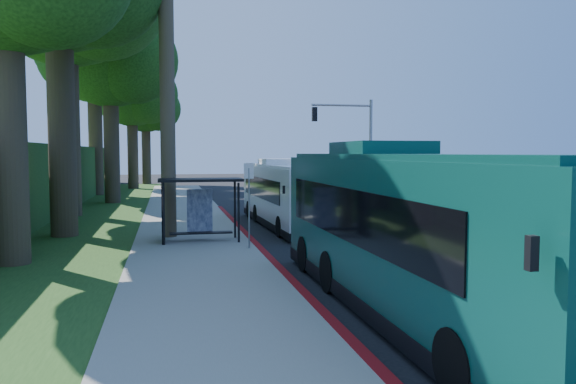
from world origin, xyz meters
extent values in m
plane|color=black|center=(0.00, 0.00, 0.00)|extent=(140.00, 140.00, 0.00)
cube|color=gray|center=(-7.30, 0.00, 0.06)|extent=(4.50, 70.00, 0.12)
cube|color=maroon|center=(-5.00, -4.00, 0.07)|extent=(0.25, 30.00, 0.13)
cube|color=#234719|center=(-13.00, 5.00, 0.03)|extent=(8.00, 70.00, 0.06)
cube|color=black|center=(-7.00, -3.00, 2.50)|extent=(3.20, 1.50, 0.10)
cube|color=black|center=(-8.45, -3.00, 1.20)|extent=(0.06, 1.30, 2.20)
cube|color=navy|center=(-7.00, -2.30, 1.25)|extent=(1.00, 0.12, 1.70)
cube|color=black|center=(-7.00, -3.10, 0.45)|extent=(2.40, 0.40, 0.06)
cube|color=black|center=(-8.40, -2.40, 1.20)|extent=(0.08, 0.08, 2.40)
cube|color=black|center=(-5.60, -2.40, 1.20)|extent=(0.08, 0.08, 2.40)
cube|color=black|center=(-8.40, -3.60, 1.20)|extent=(0.08, 0.08, 2.40)
cube|color=black|center=(-5.60, -3.60, 1.20)|extent=(0.08, 0.08, 2.40)
cylinder|color=gray|center=(-5.40, -5.00, 1.50)|extent=(0.06, 0.06, 3.00)
cube|color=white|center=(-5.40, -5.00, 2.90)|extent=(0.35, 0.04, 0.55)
cylinder|color=gray|center=(4.80, 10.00, 3.50)|extent=(0.20, 0.20, 7.00)
cylinder|color=gray|center=(2.80, 10.00, 6.60)|extent=(4.00, 0.14, 0.14)
cube|color=black|center=(1.00, 10.00, 6.00)|extent=(0.30, 0.30, 0.90)
cube|color=black|center=(4.55, 10.00, 2.60)|extent=(0.25, 0.25, 0.35)
cylinder|color=#4C3F2D|center=(-8.20, -1.50, 6.50)|extent=(0.60, 0.60, 13.00)
cylinder|color=#382B1E|center=(-12.50, 0.00, 5.25)|extent=(1.10, 1.10, 10.50)
cylinder|color=#382B1E|center=(-13.50, 8.00, 5.95)|extent=(1.18, 1.18, 11.90)
cylinder|color=#382B1E|center=(-12.00, 16.00, 4.90)|extent=(1.06, 1.06, 9.80)
sphere|color=#15370F|center=(-12.00, 16.00, 10.92)|extent=(8.40, 8.40, 8.40)
sphere|color=#15370F|center=(-10.32, 14.74, 9.80)|extent=(5.88, 5.88, 5.88)
sphere|color=#15370F|center=(-13.47, 17.47, 10.08)|extent=(5.46, 5.46, 5.46)
cylinder|color=#382B1E|center=(-14.00, 24.00, 5.60)|extent=(1.14, 1.14, 11.20)
sphere|color=#15370F|center=(-14.00, 24.00, 12.48)|extent=(9.60, 9.60, 9.60)
sphere|color=#15370F|center=(-12.08, 22.56, 11.20)|extent=(6.72, 6.72, 6.72)
sphere|color=#15370F|center=(-15.68, 25.68, 11.52)|extent=(6.24, 6.24, 6.24)
cylinder|color=#382B1E|center=(-11.50, 32.00, 4.55)|extent=(1.02, 1.02, 9.10)
sphere|color=#15370F|center=(-11.50, 32.00, 10.14)|extent=(8.00, 8.00, 8.00)
sphere|color=#15370F|center=(-9.90, 30.80, 9.10)|extent=(5.60, 5.60, 5.60)
sphere|color=#15370F|center=(-12.90, 33.40, 9.36)|extent=(5.20, 5.20, 5.20)
cylinder|color=#382B1E|center=(-10.50, 40.00, 4.20)|extent=(0.98, 0.98, 8.40)
sphere|color=#15370F|center=(-10.50, 40.00, 9.36)|extent=(7.00, 7.00, 7.00)
sphere|color=#15370F|center=(-9.10, 38.95, 8.40)|extent=(4.90, 4.90, 4.90)
sphere|color=#15370F|center=(-11.72, 41.23, 8.64)|extent=(4.55, 4.55, 4.55)
cylinder|color=#382B1E|center=(-13.00, -6.00, 4.55)|extent=(1.02, 1.02, 9.10)
cube|color=white|center=(-2.67, 1.56, 1.60)|extent=(2.60, 10.86, 2.57)
cube|color=black|center=(-2.67, 1.56, 0.27)|extent=(2.62, 10.92, 0.32)
cube|color=black|center=(-2.68, 2.01, 1.85)|extent=(2.58, 8.49, 0.99)
cube|color=black|center=(-2.52, -3.79, 1.80)|extent=(2.02, 0.16, 1.26)
cube|color=black|center=(-2.82, 6.92, 1.89)|extent=(1.84, 0.16, 0.90)
cube|color=#19E533|center=(-2.52, -3.80, 2.66)|extent=(1.49, 0.13, 0.25)
cube|color=white|center=(-2.67, 1.56, 2.93)|extent=(2.40, 10.32, 0.11)
cube|color=white|center=(-2.72, 3.36, 3.08)|extent=(1.67, 2.29, 0.32)
cylinder|color=black|center=(-3.61, -1.92, 0.45)|extent=(0.30, 0.91, 0.90)
cylinder|color=black|center=(-1.54, -1.86, 0.45)|extent=(0.30, 0.91, 0.90)
cylinder|color=black|center=(-3.82, 5.64, 0.45)|extent=(0.30, 0.91, 0.90)
cylinder|color=black|center=(-1.75, 5.69, 0.45)|extent=(0.30, 0.91, 0.90)
cube|color=#0B3E36|center=(-3.00, -13.66, 1.89)|extent=(2.72, 12.75, 3.03)
cube|color=black|center=(-3.00, -13.66, 0.32)|extent=(2.75, 12.82, 0.37)
cube|color=black|center=(-3.00, -13.13, 2.18)|extent=(2.78, 9.95, 1.17)
cube|color=black|center=(-3.01, -7.33, 2.23)|extent=(2.17, 0.13, 1.06)
cube|color=#0B3E36|center=(-3.00, -13.66, 3.45)|extent=(2.50, 12.12, 0.13)
cube|color=#0B3E36|center=(-3.00, -11.53, 3.63)|extent=(1.90, 2.66, 0.37)
cylinder|color=black|center=(-4.23, -17.74, 0.53)|extent=(0.32, 1.06, 1.06)
cylinder|color=black|center=(-4.23, -8.81, 0.53)|extent=(0.32, 1.06, 1.06)
cylinder|color=black|center=(-1.78, -8.81, 0.53)|extent=(0.32, 1.06, 1.06)
imported|color=silver|center=(1.08, 4.44, 0.84)|extent=(2.94, 6.10, 1.68)
camera|label=1|loc=(-8.25, -24.84, 3.54)|focal=35.00mm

